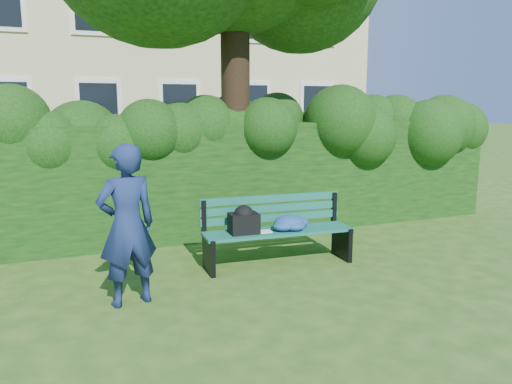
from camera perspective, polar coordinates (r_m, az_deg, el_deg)
name	(u,v)px	position (r m, az deg, el deg)	size (l,w,h in m)	color
ground	(274,275)	(6.32, 2.04, -9.41)	(80.00, 80.00, 0.00)	#2B5319
hedge	(219,179)	(8.11, -4.20, 1.51)	(10.00, 1.00, 1.80)	black
park_bench	(274,227)	(6.58, 2.04, -4.03)	(2.01, 0.68, 0.89)	#105345
man_reading	(127,226)	(5.37, -14.52, -3.73)	(0.63, 0.41, 1.72)	navy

